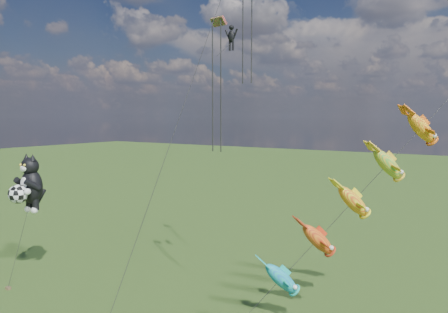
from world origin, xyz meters
The scene contains 4 objects.
ground centered at (0.00, 0.00, 0.00)m, with size 300.00×300.00×0.00m, color #1C3C0F.
cat_kite_rig centered at (-4.17, 4.55, 7.94)m, with size 2.35×4.09×10.50m.
fish_windsock_rig centered at (21.58, 8.66, 8.61)m, with size 10.93×11.80×15.32m.
parafoil_rig centered at (12.84, 8.97, 19.13)m, with size 2.42×17.48×27.43m.
Camera 1 is at (29.04, -16.49, 13.60)m, focal length 35.00 mm.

